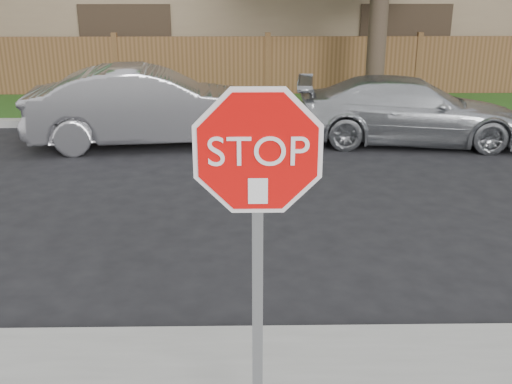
{
  "coord_description": "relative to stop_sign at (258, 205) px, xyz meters",
  "views": [
    {
      "loc": [
        -0.58,
        -4.65,
        3.05
      ],
      "look_at": [
        -0.52,
        -0.9,
        1.7
      ],
      "focal_mm": 42.0,
      "sensor_mm": 36.0,
      "label": 1
    }
  ],
  "objects": [
    {
      "name": "grass_strip",
      "position": [
        0.52,
        11.28,
        -1.77
      ],
      "size": [
        70.0,
        3.0,
        0.12
      ],
      "primitive_type": "cube",
      "color": "#1E4714",
      "rests_on": "ground"
    },
    {
      "name": "sedan_right",
      "position": [
        3.09,
        8.17,
        -1.2
      ],
      "size": [
        4.5,
        2.23,
        1.26
      ],
      "primitive_type": "imported",
      "rotation": [
        0.0,
        0.0,
        1.46
      ],
      "color": "#B3B7BB",
      "rests_on": "ground"
    },
    {
      "name": "sedan_left",
      "position": [
        -1.91,
        8.12,
        -1.09
      ],
      "size": [
        4.66,
        2.09,
        1.48
      ],
      "primitive_type": "imported",
      "rotation": [
        0.0,
        0.0,
        1.69
      ],
      "color": "#A4A3A7",
      "rests_on": "ground"
    },
    {
      "name": "fence",
      "position": [
        0.52,
        12.88,
        -1.03
      ],
      "size": [
        70.0,
        0.12,
        1.6
      ],
      "primitive_type": "cube",
      "color": "brown",
      "rests_on": "ground"
    },
    {
      "name": "stop_sign",
      "position": [
        0.0,
        0.0,
        0.0
      ],
      "size": [
        1.01,
        0.13,
        2.55
      ],
      "color": "gray",
      "rests_on": "sidewalk_near"
    },
    {
      "name": "ground",
      "position": [
        0.52,
        1.48,
        -1.83
      ],
      "size": [
        90.0,
        90.0,
        0.0
      ],
      "primitive_type": "plane",
      "color": "black",
      "rests_on": "ground"
    },
    {
      "name": "far_curb",
      "position": [
        0.52,
        9.63,
        -1.75
      ],
      "size": [
        70.0,
        0.3,
        0.15
      ],
      "primitive_type": "cube",
      "color": "gray",
      "rests_on": "ground"
    }
  ]
}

